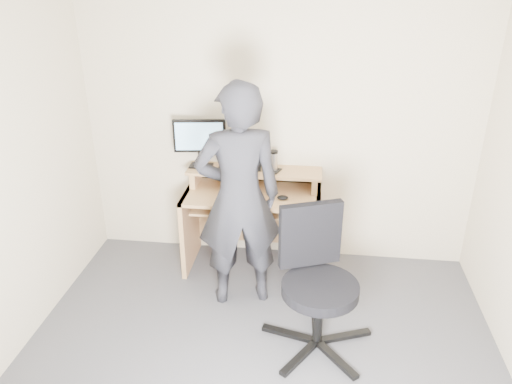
% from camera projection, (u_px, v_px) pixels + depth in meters
% --- Properties ---
extents(back_wall, '(3.50, 0.02, 2.50)m').
position_uv_depth(back_wall, '(279.00, 129.00, 4.42)').
color(back_wall, beige).
rests_on(back_wall, ground).
extents(desk, '(1.20, 0.60, 0.91)m').
position_uv_depth(desk, '(253.00, 210.00, 4.54)').
color(desk, tan).
rests_on(desk, ground).
extents(monitor, '(0.46, 0.13, 0.44)m').
position_uv_depth(monitor, '(200.00, 139.00, 4.40)').
color(monitor, black).
rests_on(monitor, desk).
extents(external_drive, '(0.08, 0.14, 0.20)m').
position_uv_depth(external_drive, '(257.00, 158.00, 4.42)').
color(external_drive, black).
rests_on(external_drive, desk).
extents(travel_mug, '(0.08, 0.08, 0.16)m').
position_uv_depth(travel_mug, '(274.00, 162.00, 4.40)').
color(travel_mug, '#B3B3B8').
rests_on(travel_mug, desk).
extents(smartphone, '(0.11, 0.15, 0.01)m').
position_uv_depth(smartphone, '(276.00, 171.00, 4.41)').
color(smartphone, black).
rests_on(smartphone, desk).
extents(charger, '(0.05, 0.05, 0.03)m').
position_uv_depth(charger, '(221.00, 169.00, 4.42)').
color(charger, black).
rests_on(charger, desk).
extents(headphones, '(0.16, 0.16, 0.06)m').
position_uv_depth(headphones, '(229.00, 164.00, 4.54)').
color(headphones, silver).
rests_on(headphones, desk).
extents(keyboard, '(0.47, 0.22, 0.03)m').
position_uv_depth(keyboard, '(255.00, 206.00, 4.33)').
color(keyboard, black).
rests_on(keyboard, desk).
extents(mouse, '(0.11, 0.09, 0.04)m').
position_uv_depth(mouse, '(283.00, 198.00, 4.25)').
color(mouse, black).
rests_on(mouse, desk).
extents(office_chair, '(0.83, 0.80, 1.04)m').
position_uv_depth(office_chair, '(316.00, 276.00, 3.55)').
color(office_chair, black).
rests_on(office_chair, ground).
extents(person, '(0.78, 0.62, 1.86)m').
position_uv_depth(person, '(239.00, 198.00, 3.87)').
color(person, black).
rests_on(person, ground).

